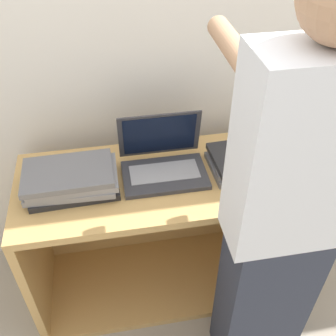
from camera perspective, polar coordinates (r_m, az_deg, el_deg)
The scene contains 7 objects.
ground_plane at distance 2.15m, azimuth 0.95°, elevation -21.53°, with size 12.00×12.00×0.00m, color #9E9384.
wall_back at distance 1.79m, azimuth -2.67°, elevation 17.42°, with size 8.00×0.05×2.40m.
cart at distance 2.03m, azimuth -0.76°, elevation -7.98°, with size 1.30×0.54×0.76m.
laptop_open at distance 1.71m, azimuth -0.73°, elevation 0.95°, with size 0.36×0.27×0.25m.
laptop_stack_left at distance 1.67m, azimuth -13.84°, elevation -1.60°, with size 0.39×0.24×0.10m.
laptop_stack_right at distance 1.78m, azimuth 12.11°, elevation 1.21°, with size 0.38×0.25×0.08m.
person at distance 1.41m, azimuth 16.29°, elevation -7.62°, with size 0.40×0.54×1.75m.
Camera 1 is at (-0.21, -0.98, 1.90)m, focal length 42.00 mm.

